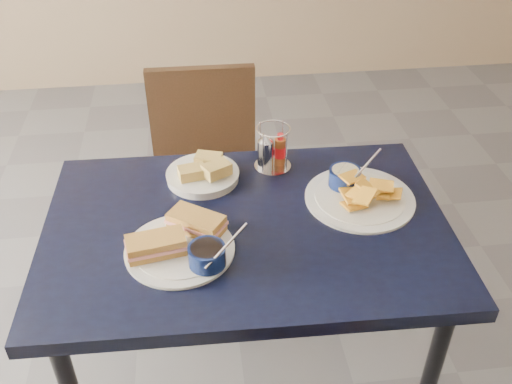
{
  "coord_description": "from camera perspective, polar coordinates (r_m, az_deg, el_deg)",
  "views": [
    {
      "loc": [
        -0.11,
        -1.14,
        1.7
      ],
      "look_at": [
        0.04,
        0.05,
        0.82
      ],
      "focal_mm": 40.0,
      "sensor_mm": 36.0,
      "label": 1
    }
  ],
  "objects": [
    {
      "name": "sandwich_plate",
      "position": [
        1.41,
        -7.26,
        -5.05
      ],
      "size": [
        0.3,
        0.27,
        0.12
      ],
      "color": "white",
      "rests_on": "dining_table"
    },
    {
      "name": "dining_table",
      "position": [
        1.55,
        -0.92,
        -5.4
      ],
      "size": [
        1.08,
        0.73,
        0.75
      ],
      "color": "black",
      "rests_on": "ground"
    },
    {
      "name": "condiment_caddy",
      "position": [
        1.68,
        1.53,
        4.15
      ],
      "size": [
        0.11,
        0.11,
        0.14
      ],
      "color": "silver",
      "rests_on": "dining_table"
    },
    {
      "name": "chair_far",
      "position": [
        2.2,
        -5.07,
        2.64
      ],
      "size": [
        0.4,
        0.39,
        0.85
      ],
      "color": "black",
      "rests_on": "ground"
    },
    {
      "name": "bread_basket",
      "position": [
        1.65,
        -5.25,
        1.86
      ],
      "size": [
        0.21,
        0.21,
        0.07
      ],
      "color": "white",
      "rests_on": "dining_table"
    },
    {
      "name": "plantain_plate",
      "position": [
        1.6,
        9.99,
        0.07
      ],
      "size": [
        0.3,
        0.3,
        0.12
      ],
      "color": "white",
      "rests_on": "dining_table"
    }
  ]
}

